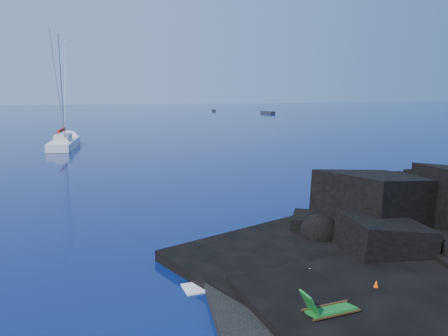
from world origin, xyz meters
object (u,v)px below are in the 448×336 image
object	(u,v)px
deck_chair	(331,303)
marker_cone	(376,288)
distant_boat_a	(214,111)
distant_boat_b	(268,114)
sunbather	(300,273)
sailboat	(64,147)

from	to	relation	value
deck_chair	marker_cone	distance (m)	2.49
distant_boat_a	deck_chair	bearing A→B (deg)	-89.65
distant_boat_b	deck_chair	bearing A→B (deg)	-125.67
deck_chair	distant_boat_a	size ratio (longest dim) A/B	0.41
marker_cone	distant_boat_b	size ratio (longest dim) A/B	0.10
deck_chair	marker_cone	size ratio (longest dim) A/B	3.16
sunbather	distant_boat_a	size ratio (longest dim) A/B	0.45
sailboat	sunbather	distance (m)	43.94
marker_cone	deck_chair	bearing A→B (deg)	-154.81
distant_boat_a	distant_boat_b	distance (m)	21.47
marker_cone	sailboat	bearing A→B (deg)	105.71
sunbather	deck_chair	bearing A→B (deg)	-109.26
deck_chair	distant_boat_b	xyz separation A→B (m)	(41.25, 108.50, -0.91)
sunbather	distant_boat_a	world-z (taller)	sunbather
deck_chair	distant_boat_b	size ratio (longest dim) A/B	0.32
marker_cone	distant_boat_a	bearing A→B (deg)	77.60
distant_boat_a	sailboat	bearing A→B (deg)	-102.70
sailboat	distant_boat_a	world-z (taller)	sailboat
sunbather	marker_cone	bearing A→B (deg)	-56.90
sailboat	marker_cone	bearing A→B (deg)	-69.23
sunbather	marker_cone	distance (m)	2.60
deck_chair	marker_cone	xyz separation A→B (m)	(2.24, 1.05, -0.30)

